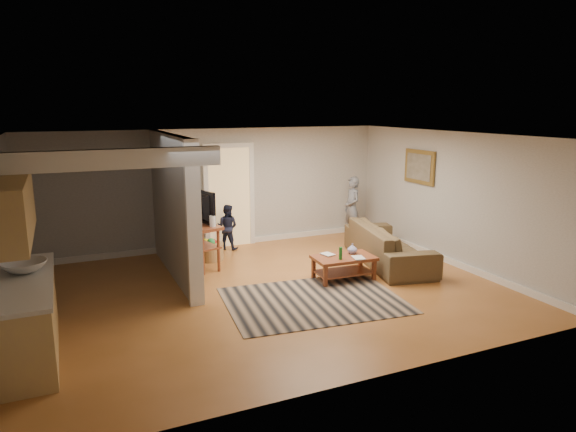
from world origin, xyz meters
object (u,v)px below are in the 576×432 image
at_px(speaker_left, 196,253).
at_px(toddler, 228,249).
at_px(coffee_table, 344,261).
at_px(sofa, 388,263).
at_px(speaker_right, 186,244).
at_px(toy_basket, 211,251).
at_px(child, 351,238).
at_px(tv_console, 194,227).

bearing_deg(speaker_left, toddler, 81.70).
xyz_separation_m(coffee_table, toddler, (-1.27, 2.67, -0.32)).
bearing_deg(sofa, speaker_left, 94.89).
xyz_separation_m(speaker_left, speaker_right, (-0.07, 0.41, 0.07)).
xyz_separation_m(speaker_left, toy_basket, (0.55, 1.09, -0.31)).
bearing_deg(speaker_right, toddler, 38.12).
bearing_deg(speaker_left, toy_basket, 87.48).
distance_m(speaker_right, child, 4.16).
relative_size(speaker_left, child, 0.70).
height_order(tv_console, child, tv_console).
height_order(sofa, child, child).
distance_m(tv_console, toddler, 1.46).
height_order(coffee_table, child, child).
distance_m(sofa, speaker_left, 3.68).
bearing_deg(child, toddler, -91.13).
relative_size(tv_console, speaker_right, 1.25).
bearing_deg(child, tv_console, -76.39).
bearing_deg(child, sofa, -4.51).
bearing_deg(toy_basket, coffee_table, -48.38).
bearing_deg(speaker_right, speaker_left, -90.16).
distance_m(coffee_table, speaker_left, 2.56).
xyz_separation_m(speaker_right, toddler, (1.17, 1.30, -0.56)).
xyz_separation_m(speaker_left, toddler, (1.10, 1.71, -0.49)).
bearing_deg(sofa, speaker_right, 88.88).
bearing_deg(speaker_left, coffee_table, 2.41).
distance_m(coffee_table, child, 2.85).
distance_m(coffee_table, speaker_right, 2.81).
relative_size(tv_console, toddler, 1.48).
distance_m(coffee_table, toddler, 2.97).
height_order(coffee_table, tv_console, tv_console).
relative_size(coffee_table, speaker_right, 0.96).
relative_size(speaker_right, child, 0.80).
bearing_deg(toy_basket, tv_console, -145.17).
relative_size(toy_basket, child, 0.36).
bearing_deg(coffee_table, toddler, 115.54).
distance_m(sofa, tv_console, 3.74).
relative_size(coffee_table, tv_console, 0.76).
relative_size(coffee_table, child, 0.76).
relative_size(speaker_left, toddler, 1.04).
bearing_deg(speaker_right, toy_basket, 37.52).
bearing_deg(child, speaker_right, -71.01).
distance_m(sofa, child, 1.92).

